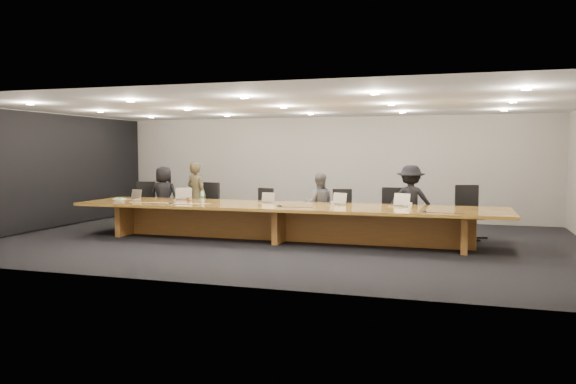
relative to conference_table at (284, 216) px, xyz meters
name	(u,v)px	position (x,y,z in m)	size (l,w,h in m)	color
ground	(284,241)	(0.00, 0.00, -0.52)	(12.00, 12.00, 0.00)	black
back_wall	(327,168)	(0.00, 4.00, 0.88)	(12.00, 0.02, 2.80)	beige
left_wall_panel	(47,172)	(-5.94, 0.00, 0.85)	(0.08, 7.84, 2.74)	black
conference_table	(284,216)	(0.00, 0.00, 0.00)	(9.00, 1.80, 0.75)	brown
chair_far_left	(143,203)	(-4.12, 1.28, 0.04)	(0.57, 0.57, 1.12)	black
chair_left	(205,205)	(-2.36, 1.18, 0.05)	(0.58, 0.58, 1.14)	black
chair_mid_left	(260,209)	(-0.94, 1.18, -0.01)	(0.52, 0.52, 1.02)	black
chair_mid_right	(343,212)	(1.02, 1.16, 0.00)	(0.53, 0.53, 1.04)	black
chair_right	(391,211)	(2.06, 1.35, 0.02)	(0.55, 0.55, 1.08)	black
chair_far_right	(469,212)	(3.71, 1.27, 0.07)	(0.60, 0.60, 1.17)	black
person_a	(164,196)	(-3.52, 1.25, 0.23)	(0.73, 0.48, 1.50)	black
person_b	(196,195)	(-2.62, 1.24, 0.29)	(0.59, 0.39, 1.61)	#403822
person_c	(319,203)	(0.47, 1.17, 0.17)	(0.67, 0.52, 1.38)	#5A5A5C
person_d	(411,201)	(2.49, 1.19, 0.27)	(1.02, 0.58, 1.57)	black
laptop_a	(133,194)	(-3.81, 0.34, 0.35)	(0.30, 0.22, 0.23)	tan
laptop_b	(183,194)	(-2.55, 0.41, 0.38)	(0.37, 0.27, 0.29)	tan
laptop_c	(267,198)	(-0.49, 0.32, 0.35)	(0.30, 0.21, 0.23)	tan
laptop_d	(337,199)	(1.05, 0.35, 0.36)	(0.33, 0.24, 0.26)	tan
laptop_e	(399,200)	(2.33, 0.35, 0.37)	(0.35, 0.26, 0.28)	#C3B595
water_bottle	(202,197)	(-1.86, -0.01, 0.35)	(0.08, 0.08, 0.24)	#B3C3C0
amber_mug	(188,199)	(-2.30, 0.18, 0.27)	(0.07, 0.07, 0.09)	brown
paper_cup_near	(333,203)	(1.01, 0.18, 0.27)	(0.07, 0.07, 0.09)	silver
paper_cup_far	(410,205)	(2.56, 0.28, 0.28)	(0.08, 0.08, 0.09)	white
notepad	(120,199)	(-4.09, 0.23, 0.24)	(0.26, 0.21, 0.02)	white
lime_gadget	(119,198)	(-4.10, 0.21, 0.26)	(0.16, 0.09, 0.03)	#53AA2D
av_box	(119,202)	(-3.64, -0.48, 0.24)	(0.20, 0.15, 0.03)	#A4A4A9
mic_left	(171,203)	(-2.35, -0.51, 0.24)	(0.11, 0.11, 0.03)	black
mic_center	(279,206)	(0.01, -0.33, 0.25)	(0.13, 0.13, 0.03)	black
mic_right	(425,211)	(2.89, -0.58, 0.24)	(0.12, 0.12, 0.03)	black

